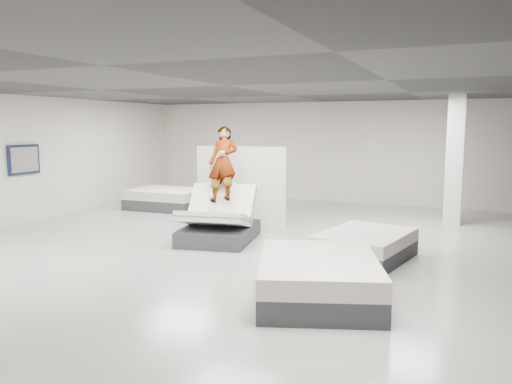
# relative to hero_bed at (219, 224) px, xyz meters

# --- Properties ---
(room) EXTENTS (14.00, 14.04, 3.20)m
(room) POSITION_rel_hero_bed_xyz_m (0.49, -0.57, 1.22)
(room) COLOR beige
(room) RESTS_ON ground
(hero_bed) EXTENTS (1.71, 2.09, 1.26)m
(hero_bed) POSITION_rel_hero_bed_xyz_m (0.00, 0.00, 0.00)
(hero_bed) COLOR #39383E
(hero_bed) RESTS_ON floor
(person) EXTENTS (0.95, 1.85, 1.24)m
(person) POSITION_rel_hero_bed_xyz_m (-0.06, 0.33, 0.88)
(person) COLOR slate
(person) RESTS_ON hero_bed
(remote) EXTENTS (0.07, 0.15, 0.08)m
(remote) POSITION_rel_hero_bed_xyz_m (0.22, 0.03, 0.66)
(remote) COLOR black
(remote) RESTS_ON person
(divider_panel) EXTENTS (2.12, 0.57, 1.95)m
(divider_panel) POSITION_rel_hero_bed_xyz_m (-0.17, 1.49, 0.60)
(divider_panel) COLOR white
(divider_panel) RESTS_ON floor
(flat_bed_right_far) EXTENTS (1.73, 2.09, 0.51)m
(flat_bed_right_far) POSITION_rel_hero_bed_xyz_m (3.15, -0.23, -0.12)
(flat_bed_right_far) COLOR #39383E
(flat_bed_right_far) RESTS_ON floor
(flat_bed_right_near) EXTENTS (2.25, 2.58, 0.60)m
(flat_bed_right_near) POSITION_rel_hero_bed_xyz_m (2.95, -2.62, -0.08)
(flat_bed_right_near) COLOR #39383E
(flat_bed_right_near) RESTS_ON floor
(flat_bed_left_far) EXTENTS (2.15, 1.64, 0.58)m
(flat_bed_left_far) POSITION_rel_hero_bed_xyz_m (-3.37, 3.14, -0.09)
(flat_bed_left_far) COLOR #39383E
(flat_bed_left_far) RESTS_ON floor
(column) EXTENTS (0.40, 0.40, 3.20)m
(column) POSITION_rel_hero_bed_xyz_m (4.49, 3.93, 1.22)
(column) COLOR silver
(column) RESTS_ON floor
(wall_poster) EXTENTS (0.06, 0.95, 0.75)m
(wall_poster) POSITION_rel_hero_bed_xyz_m (-5.44, -0.07, 1.22)
(wall_poster) COLOR black
(wall_poster) RESTS_ON wall_left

